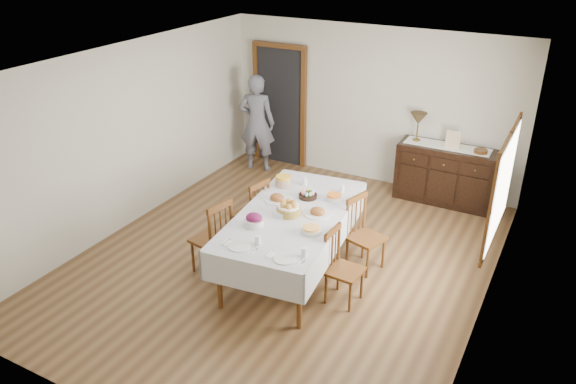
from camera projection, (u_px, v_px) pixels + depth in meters
The scene contains 26 objects.
ground at pixel (284, 259), 7.43m from camera, with size 6.00×6.00×0.00m, color brown.
room_shell at pixel (290, 131), 7.12m from camera, with size 5.02×6.02×2.65m.
dining_table at pixel (292, 220), 6.88m from camera, with size 1.49×2.53×0.83m.
chair_left_near at pixel (214, 237), 6.95m from camera, with size 0.50×0.50×1.02m.
chair_left_far at pixel (253, 212), 7.60m from camera, with size 0.48×0.48×0.97m.
chair_right_near at pixel (341, 266), 6.45m from camera, with size 0.41×0.41×0.92m.
chair_right_far at pixel (363, 233), 7.08m from camera, with size 0.51×0.51×0.98m.
sideboard at pixel (446, 175), 8.79m from camera, with size 1.53×0.56×0.92m.
person at pixel (257, 120), 9.78m from camera, with size 0.58×0.37×1.84m, color slate.
bread_basket at pixel (289, 209), 6.78m from camera, with size 0.29×0.29×0.18m.
egg_basket at pixel (308, 195), 7.21m from camera, with size 0.24×0.24×0.11m.
ham_platter_a at pixel (277, 199), 7.14m from camera, with size 0.32×0.32×0.11m.
ham_platter_b at pixel (317, 212), 6.80m from camera, with size 0.33×0.33×0.11m.
beet_bowl at pixel (254, 220), 6.53m from camera, with size 0.23×0.23×0.16m.
carrot_bowl at pixel (334, 197), 7.15m from camera, with size 0.20×0.20×0.09m.
pineapple_bowl at pixel (283, 181), 7.53m from camera, with size 0.22×0.22×0.14m.
casserole_dish at pixel (311, 230), 6.40m from camera, with size 0.23×0.23×0.08m.
butter_dish at pixel (280, 214), 6.74m from camera, with size 0.15×0.10×0.07m.
setting_left at pixel (245, 244), 6.15m from camera, with size 0.43×0.31×0.10m.
setting_right at pixel (291, 256), 5.92m from camera, with size 0.43×0.31×0.10m.
glass_far_a at pixel (305, 181), 7.55m from camera, with size 0.07×0.07×0.11m.
glass_far_b at pixel (342, 189), 7.35m from camera, with size 0.06×0.06×0.10m.
runner at pixel (447, 146), 8.63m from camera, with size 1.30×0.35×0.01m.
table_lamp at pixel (418, 119), 8.69m from camera, with size 0.26×0.26×0.46m.
picture_frame at pixel (453, 140), 8.48m from camera, with size 0.22×0.08×0.28m.
deco_bowl at pixel (481, 151), 8.35m from camera, with size 0.20×0.20×0.06m.
Camera 1 is at (3.03, -5.53, 4.03)m, focal length 35.00 mm.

